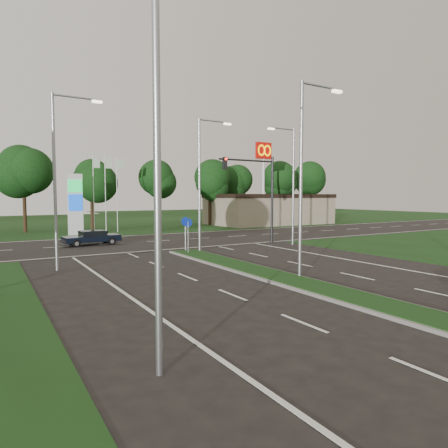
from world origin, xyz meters
TOP-DOWN VIEW (x-y plane):
  - ground at (0.00, 0.00)m, footprint 160.00×160.00m
  - verge_far at (0.00, 55.00)m, footprint 160.00×50.00m
  - cross_road at (0.00, 24.00)m, footprint 160.00×12.00m
  - median_kerb at (0.00, 4.00)m, footprint 2.00×26.00m
  - commercial_building at (22.00, 36.00)m, footprint 16.00×9.00m
  - streetlight_median_near at (1.00, 6.00)m, footprint 2.53×0.22m
  - streetlight_median_far at (1.00, 16.00)m, footprint 2.53×0.22m
  - streetlight_left_near at (-8.30, 0.00)m, footprint 2.53×0.22m
  - streetlight_left_far at (-8.30, 14.00)m, footprint 2.53×0.22m
  - streetlight_right_far at (8.80, 16.00)m, footprint 2.53×0.22m
  - traffic_signal at (7.19, 18.00)m, footprint 5.10×0.42m
  - median_signs at (0.00, 16.40)m, footprint 1.16×1.76m
  - gas_pylon at (-3.79, 33.05)m, footprint 5.80×1.26m
  - mcdonalds_sign at (18.00, 31.97)m, footprint 2.20×0.47m
  - treeline_far at (0.10, 39.93)m, footprint 6.00×6.00m
  - navy_sedan at (-4.51, 23.98)m, footprint 4.26×1.94m

SIDE VIEW (x-z plane):
  - ground at x=0.00m, z-range 0.00..0.00m
  - verge_far at x=0.00m, z-range -0.01..0.01m
  - cross_road at x=0.00m, z-range -0.01..0.01m
  - median_kerb at x=0.00m, z-range 0.00..0.12m
  - navy_sedan at x=-4.51m, z-range 0.04..1.19m
  - median_signs at x=0.00m, z-range 0.52..2.90m
  - commercial_building at x=22.00m, z-range 0.00..4.00m
  - gas_pylon at x=-3.79m, z-range -0.80..7.20m
  - traffic_signal at x=7.19m, z-range 1.15..8.15m
  - streetlight_median_near at x=1.00m, z-range 0.58..9.58m
  - streetlight_median_far at x=1.00m, z-range 0.58..9.58m
  - streetlight_left_near at x=-8.30m, z-range 0.58..9.58m
  - streetlight_left_far at x=-8.30m, z-range 0.58..9.58m
  - streetlight_right_far at x=8.80m, z-range 0.58..9.58m
  - treeline_far at x=0.10m, z-range 1.88..11.78m
  - mcdonalds_sign at x=18.00m, z-range 2.79..13.19m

